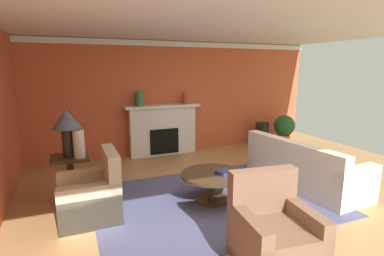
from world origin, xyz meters
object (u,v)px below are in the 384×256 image
object	(u,v)px
armchair_facing_fireplace	(274,234)
vase_on_side_table	(79,144)
sofa	(303,170)
table_lamp	(67,124)
fireplace	(163,131)
coffee_table	(213,180)
potted_plant	(284,128)
vase_mantel_right	(185,98)
side_table	(71,175)
vase_mantel_left	(140,99)
armchair_near_window	(92,197)
vase_tall_corner	(262,135)

from	to	relation	value
armchair_facing_fireplace	vase_on_side_table	bearing A→B (deg)	127.08
sofa	armchair_facing_fireplace	xyz separation A→B (m)	(-1.81, -1.53, 0.01)
table_lamp	vase_on_side_table	xyz separation A→B (m)	(0.15, -0.12, -0.31)
fireplace	coffee_table	size ratio (longest dim) A/B	1.80
vase_on_side_table	potted_plant	xyz separation A→B (m)	(5.21, 1.55, -0.43)
coffee_table	vase_mantel_right	bearing A→B (deg)	77.66
coffee_table	side_table	size ratio (longest dim) A/B	1.43
vase_mantel_left	armchair_facing_fireplace	bearing A→B (deg)	-84.38
vase_mantel_left	side_table	bearing A→B (deg)	-130.34
vase_mantel_left	potted_plant	world-z (taller)	vase_mantel_left
sofa	coffee_table	xyz separation A→B (m)	(-1.74, 0.08, 0.04)
armchair_near_window	vase_tall_corner	size ratio (longest dim) A/B	1.47
table_lamp	vase_on_side_table	size ratio (longest dim) A/B	1.71
coffee_table	vase_on_side_table	bearing A→B (deg)	156.71
potted_plant	vase_mantel_left	bearing A→B (deg)	174.01
table_lamp	potted_plant	distance (m)	5.60
sofa	potted_plant	world-z (taller)	sofa
vase_on_side_table	vase_mantel_right	distance (m)	3.20
side_table	vase_mantel_right	distance (m)	3.36
coffee_table	armchair_facing_fireplace	bearing A→B (deg)	-92.33
armchair_near_window	vase_mantel_left	world-z (taller)	vase_mantel_left
vase_on_side_table	vase_tall_corner	xyz separation A→B (m)	(4.61, 1.70, -0.60)
sofa	table_lamp	bearing A→B (deg)	164.98
sofa	vase_mantel_right	distance (m)	3.24
potted_plant	sofa	bearing A→B (deg)	-122.73
table_lamp	vase_mantel_right	bearing A→B (deg)	34.57
armchair_near_window	vase_mantel_right	world-z (taller)	vase_mantel_right
armchair_near_window	side_table	distance (m)	0.83
armchair_near_window	armchair_facing_fireplace	xyz separation A→B (m)	(1.73, -1.76, 0.00)
armchair_facing_fireplace	side_table	bearing A→B (deg)	127.92
sofa	vase_mantel_right	bearing A→B (deg)	111.79
armchair_facing_fireplace	coffee_table	size ratio (longest dim) A/B	0.95
vase_mantel_right	potted_plant	distance (m)	2.87
armchair_facing_fireplace	coffee_table	bearing A→B (deg)	87.67
armchair_near_window	vase_on_side_table	bearing A→B (deg)	98.79
fireplace	side_table	world-z (taller)	fireplace
coffee_table	vase_on_side_table	world-z (taller)	vase_on_side_table
armchair_facing_fireplace	vase_tall_corner	xyz separation A→B (m)	(2.78, 4.12, 0.02)
armchair_facing_fireplace	potted_plant	xyz separation A→B (m)	(3.38, 3.97, 0.19)
armchair_facing_fireplace	vase_mantel_right	size ratio (longest dim) A/B	3.46
coffee_table	vase_tall_corner	distance (m)	3.70
vase_on_side_table	vase_mantel_right	size ratio (longest dim) A/B	1.60
armchair_near_window	vase_on_side_table	size ratio (longest dim) A/B	2.17
vase_on_side_table	potted_plant	size ratio (longest dim) A/B	0.53
armchair_facing_fireplace	vase_mantel_right	xyz separation A→B (m)	(0.67, 4.37, 1.04)
armchair_near_window	sofa	bearing A→B (deg)	-3.71
armchair_facing_fireplace	vase_mantel_left	xyz separation A→B (m)	(-0.43, 4.37, 1.07)
vase_on_side_table	potted_plant	world-z (taller)	vase_on_side_table
potted_plant	armchair_facing_fireplace	bearing A→B (deg)	-130.38
potted_plant	side_table	bearing A→B (deg)	-165.09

